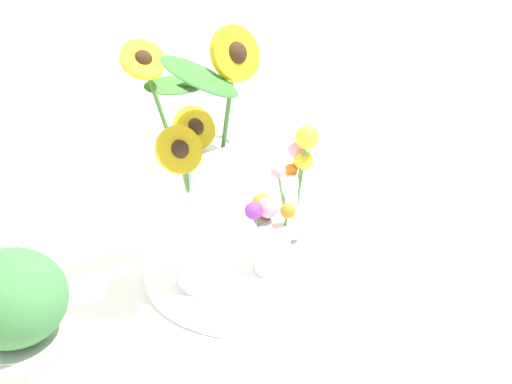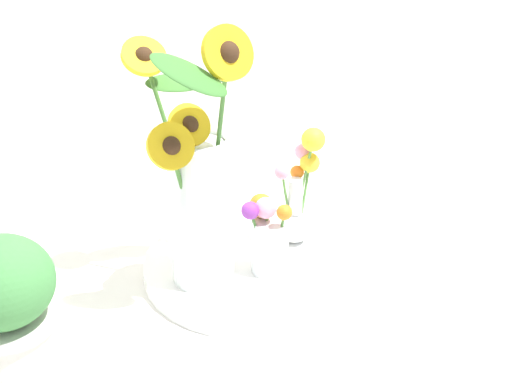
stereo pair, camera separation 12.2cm
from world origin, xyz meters
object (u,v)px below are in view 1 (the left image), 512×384
mason_jar_sunflowers (203,195)px  vase_bulb_right (294,191)px  vase_small_center (270,234)px  potted_plant (15,314)px  serving_tray (256,266)px

mason_jar_sunflowers → vase_bulb_right: mason_jar_sunflowers is taller
mason_jar_sunflowers → vase_small_center: mason_jar_sunflowers is taller
vase_small_center → vase_bulb_right: (0.11, 0.05, 0.03)m
vase_small_center → potted_plant: size_ratio=0.73×
serving_tray → potted_plant: potted_plant is taller
serving_tray → vase_bulb_right: bearing=8.2°
vase_small_center → serving_tray: bearing=86.4°
vase_bulb_right → mason_jar_sunflowers: bearing=-178.6°
serving_tray → mason_jar_sunflowers: (-0.11, 0.01, 0.18)m
serving_tray → potted_plant: size_ratio=2.02×
vase_small_center → vase_bulb_right: vase_bulb_right is taller
mason_jar_sunflowers → potted_plant: (-0.33, 0.02, -0.09)m
serving_tray → potted_plant: (-0.43, 0.03, 0.09)m
vase_bulb_right → serving_tray: bearing=-171.8°
serving_tray → mason_jar_sunflowers: mason_jar_sunflowers is taller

